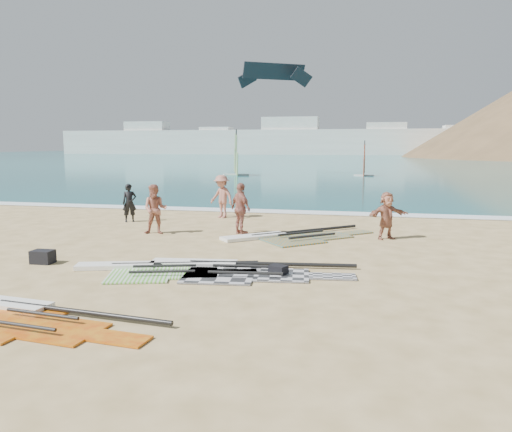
% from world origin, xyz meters
% --- Properties ---
extents(ground, '(300.00, 300.00, 0.00)m').
position_xyz_m(ground, '(0.00, 0.00, 0.00)').
color(ground, tan).
rests_on(ground, ground).
extents(sea, '(300.00, 240.00, 0.06)m').
position_xyz_m(sea, '(0.00, 132.00, 0.00)').
color(sea, '#0C4F57').
rests_on(sea, ground).
extents(surf_line, '(300.00, 1.20, 0.04)m').
position_xyz_m(surf_line, '(0.00, 12.30, 0.00)').
color(surf_line, white).
rests_on(surf_line, ground).
extents(far_town, '(160.00, 8.00, 12.00)m').
position_xyz_m(far_town, '(-15.72, 150.00, 4.49)').
color(far_town, white).
rests_on(far_town, ground).
extents(rig_grey, '(5.77, 2.50, 0.20)m').
position_xyz_m(rig_grey, '(1.23, 0.49, 0.05)').
color(rig_grey, '#28292B').
rests_on(rig_grey, ground).
extents(rig_green, '(5.10, 2.78, 0.20)m').
position_xyz_m(rig_green, '(-0.92, -0.04, 0.05)').
color(rig_green, '#4FB523').
rests_on(rig_green, ground).
extents(rig_orange, '(5.39, 4.56, 0.20)m').
position_xyz_m(rig_orange, '(2.01, 5.57, 0.05)').
color(rig_orange, orange).
rests_on(rig_orange, ground).
extents(rig_red, '(4.99, 2.21, 0.19)m').
position_xyz_m(rig_red, '(-1.70, -3.96, 0.05)').
color(rig_red, '#B42606').
rests_on(rig_red, ground).
extents(gear_bag_near, '(0.61, 0.45, 0.38)m').
position_xyz_m(gear_bag_near, '(-4.29, 0.15, 0.19)').
color(gear_bag_near, black).
rests_on(gear_bag_near, ground).
extents(gear_bag_far, '(0.54, 0.47, 0.27)m').
position_xyz_m(gear_bag_far, '(2.54, 0.31, 0.13)').
color(gear_bag_far, black).
rests_on(gear_bag_far, ground).
extents(person_wetsuit, '(0.73, 0.67, 1.68)m').
position_xyz_m(person_wetsuit, '(-5.41, 7.81, 0.84)').
color(person_wetsuit, black).
rests_on(person_wetsuit, ground).
extents(beachgoer_left, '(1.05, 0.89, 1.89)m').
position_xyz_m(beachgoer_left, '(-3.07, 5.28, 0.94)').
color(beachgoer_left, '#B16954').
rests_on(beachgoer_left, ground).
extents(beachgoer_mid, '(1.48, 1.22, 1.99)m').
position_xyz_m(beachgoer_mid, '(-1.82, 9.89, 0.99)').
color(beachgoer_mid, '#AB6959').
rests_on(beachgoer_mid, ground).
extents(beachgoer_back, '(1.17, 1.12, 1.95)m').
position_xyz_m(beachgoer_back, '(0.11, 5.91, 0.98)').
color(beachgoer_back, '#A76353').
rests_on(beachgoer_back, ground).
extents(beachgoer_right, '(1.62, 1.26, 1.71)m').
position_xyz_m(beachgoer_right, '(5.45, 6.12, 0.86)').
color(beachgoer_right, '#AD6C53').
rests_on(beachgoer_right, ground).
extents(windsurfer_left, '(2.84, 3.14, 5.01)m').
position_xyz_m(windsurfer_left, '(-9.13, 40.05, 1.41)').
color(windsurfer_left, white).
rests_on(windsurfer_left, ground).
extents(windsurfer_centre, '(2.12, 2.57, 3.82)m').
position_xyz_m(windsurfer_centre, '(4.38, 42.33, 1.16)').
color(windsurfer_centre, white).
rests_on(windsurfer_centre, ground).
extents(kitesurf_kite, '(7.30, 4.75, 2.65)m').
position_xyz_m(kitesurf_kite, '(-5.66, 43.57, 11.13)').
color(kitesurf_kite, black).
rests_on(kitesurf_kite, ground).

